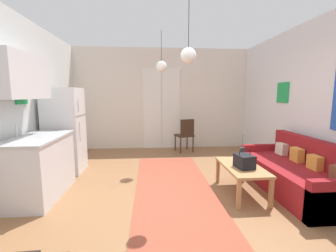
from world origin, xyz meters
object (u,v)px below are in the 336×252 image
(coffee_table, at_px, (242,169))
(handbag, at_px, (244,161))
(bamboo_vase, at_px, (242,155))
(refrigerator, at_px, (65,130))
(pendant_lamp_near, at_px, (188,55))
(couch, at_px, (297,174))
(pendant_lamp_far, at_px, (161,66))
(accent_chair, at_px, (185,134))

(coffee_table, bearing_deg, handbag, -94.74)
(coffee_table, xyz_separation_m, bamboo_vase, (0.08, 0.19, 0.18))
(refrigerator, distance_m, pendant_lamp_near, 2.90)
(coffee_table, distance_m, pendant_lamp_near, 1.86)
(couch, relative_size, coffee_table, 1.94)
(pendant_lamp_near, distance_m, pendant_lamp_far, 1.77)
(coffee_table, relative_size, accent_chair, 1.13)
(refrigerator, bearing_deg, couch, -17.41)
(bamboo_vase, relative_size, pendant_lamp_near, 0.51)
(accent_chair, xyz_separation_m, pendant_lamp_near, (-0.43, -2.85, 1.51))
(pendant_lamp_near, bearing_deg, refrigerator, 144.11)
(refrigerator, distance_m, accent_chair, 2.90)
(refrigerator, xyz_separation_m, pendant_lamp_near, (2.15, -1.55, 1.18))
(refrigerator, bearing_deg, pendant_lamp_near, -35.89)
(bamboo_vase, xyz_separation_m, pendant_lamp_near, (-0.96, -0.46, 1.44))
(accent_chair, xyz_separation_m, pendant_lamp_far, (-0.68, -1.10, 1.58))
(couch, distance_m, pendant_lamp_far, 3.09)
(couch, bearing_deg, coffee_table, -177.48)
(handbag, relative_size, refrigerator, 0.18)
(coffee_table, distance_m, refrigerator, 3.32)
(handbag, height_order, pendant_lamp_near, pendant_lamp_near)
(couch, distance_m, handbag, 0.98)
(handbag, relative_size, pendant_lamp_far, 0.37)
(couch, height_order, coffee_table, couch)
(couch, relative_size, handbag, 6.42)
(couch, bearing_deg, refrigerator, 162.59)
(coffee_table, bearing_deg, bamboo_vase, 67.27)
(couch, bearing_deg, pendant_lamp_near, -170.10)
(coffee_table, xyz_separation_m, refrigerator, (-3.03, 1.28, 0.43))
(couch, relative_size, pendant_lamp_near, 2.21)
(couch, distance_m, refrigerator, 4.18)
(coffee_table, height_order, handbag, handbag)
(handbag, distance_m, refrigerator, 3.34)
(coffee_table, bearing_deg, pendant_lamp_far, 127.60)
(pendant_lamp_near, relative_size, pendant_lamp_far, 1.08)
(bamboo_vase, bearing_deg, pendant_lamp_near, -154.47)
(bamboo_vase, xyz_separation_m, handbag, (-0.09, -0.29, -0.02))
(refrigerator, height_order, pendant_lamp_far, pendant_lamp_far)
(coffee_table, height_order, pendant_lamp_near, pendant_lamp_near)
(couch, xyz_separation_m, pendant_lamp_near, (-1.80, -0.31, 1.74))
(accent_chair, bearing_deg, handbag, 81.80)
(coffee_table, distance_m, pendant_lamp_far, 2.51)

